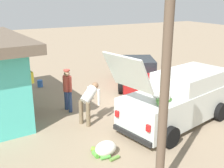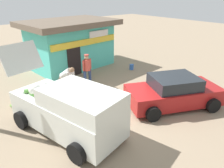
# 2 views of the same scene
# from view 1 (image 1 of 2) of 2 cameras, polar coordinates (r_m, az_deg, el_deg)

# --- Properties ---
(ground_plane) EXTENTS (60.00, 60.00, 0.00)m
(ground_plane) POSITION_cam_1_polar(r_m,az_deg,el_deg) (12.03, 5.26, -3.50)
(ground_plane) COLOR gray
(delivery_van) EXTENTS (2.83, 5.04, 2.82)m
(delivery_van) POSITION_cam_1_polar(r_m,az_deg,el_deg) (9.99, 13.62, -2.92)
(delivery_van) COLOR silver
(delivery_van) RESTS_ON ground_plane
(parked_sedan) EXTENTS (4.33, 3.32, 1.36)m
(parked_sedan) POSITION_cam_1_polar(r_m,az_deg,el_deg) (14.09, 5.29, 2.39)
(parked_sedan) COLOR maroon
(parked_sedan) RESTS_ON ground_plane
(vendor_standing) EXTENTS (0.57, 0.38, 1.68)m
(vendor_standing) POSITION_cam_1_polar(r_m,az_deg,el_deg) (10.81, -9.16, -0.72)
(vendor_standing) COLOR navy
(vendor_standing) RESTS_ON ground_plane
(customer_bending) EXTENTS (0.70, 0.82, 1.42)m
(customer_bending) POSITION_cam_1_polar(r_m,az_deg,el_deg) (9.71, -4.85, -3.17)
(customer_bending) COLOR #726047
(customer_bending) RESTS_ON ground_plane
(unloaded_banana_pile) EXTENTS (0.82, 0.73, 0.42)m
(unloaded_banana_pile) POSITION_cam_1_polar(r_m,az_deg,el_deg) (8.05, -1.44, -13.26)
(unloaded_banana_pile) COLOR silver
(unloaded_banana_pile) RESTS_ON ground_plane
(paint_bucket) EXTENTS (0.27, 0.27, 0.34)m
(paint_bucket) POSITION_cam_1_polar(r_m,az_deg,el_deg) (14.25, -14.62, 0.11)
(paint_bucket) COLOR blue
(paint_bucket) RESTS_ON ground_plane
(utility_pole) EXTENTS (0.20, 0.20, 4.40)m
(utility_pole) POSITION_cam_1_polar(r_m,az_deg,el_deg) (5.90, 10.64, -3.81)
(utility_pole) COLOR brown
(utility_pole) RESTS_ON ground_plane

